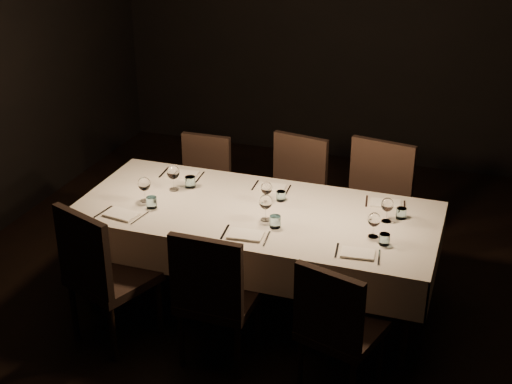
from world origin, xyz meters
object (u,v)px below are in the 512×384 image
(chair_near_center, at_px, (214,292))
(chair_far_right, at_px, (374,205))
(chair_near_right, at_px, (336,324))
(chair_far_left, at_px, (203,183))
(chair_near_left, at_px, (102,271))
(dining_table, at_px, (256,219))
(chair_far_center, at_px, (293,191))

(chair_near_center, distance_m, chair_far_right, 1.64)
(chair_near_right, relative_size, chair_far_right, 0.87)
(chair_far_left, bearing_deg, chair_near_left, -91.98)
(chair_near_left, xyz_separation_m, chair_far_right, (1.51, 1.50, 0.02))
(dining_table, relative_size, chair_far_left, 2.84)
(dining_table, bearing_deg, chair_far_center, 87.99)
(chair_far_left, relative_size, chair_far_center, 0.91)
(chair_far_right, bearing_deg, chair_near_left, -125.18)
(dining_table, relative_size, chair_far_center, 2.58)
(chair_near_left, distance_m, chair_near_right, 1.56)
(chair_near_left, relative_size, chair_near_right, 1.11)
(chair_near_center, xyz_separation_m, chair_far_left, (-0.74, 1.59, -0.04))
(chair_far_center, bearing_deg, chair_far_left, -169.50)
(chair_near_center, relative_size, chair_far_center, 1.00)
(dining_table, bearing_deg, chair_near_center, -91.85)
(chair_near_center, distance_m, chair_far_left, 1.75)
(chair_near_center, relative_size, chair_far_right, 0.92)
(dining_table, distance_m, chair_far_left, 1.16)
(chair_near_left, bearing_deg, chair_near_center, -156.91)
(chair_near_left, xyz_separation_m, chair_far_center, (0.83, 1.62, -0.02))
(chair_near_center, height_order, chair_far_center, chair_far_center)
(chair_near_left, height_order, chair_near_center, chair_near_left)
(chair_near_center, bearing_deg, chair_far_left, -64.45)
(chair_near_left, relative_size, chair_far_center, 1.04)
(chair_far_center, xyz_separation_m, chair_far_right, (0.68, -0.12, 0.04))
(chair_near_right, height_order, chair_far_center, chair_far_center)
(chair_near_left, height_order, chair_far_center, chair_near_left)
(chair_near_right, bearing_deg, chair_far_right, -71.12)
(chair_far_center, bearing_deg, chair_near_left, -107.00)
(chair_far_left, bearing_deg, dining_table, -48.66)
(chair_near_center, xyz_separation_m, chair_far_center, (0.05, 1.59, 0.00))
(dining_table, height_order, chair_far_center, chair_far_center)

